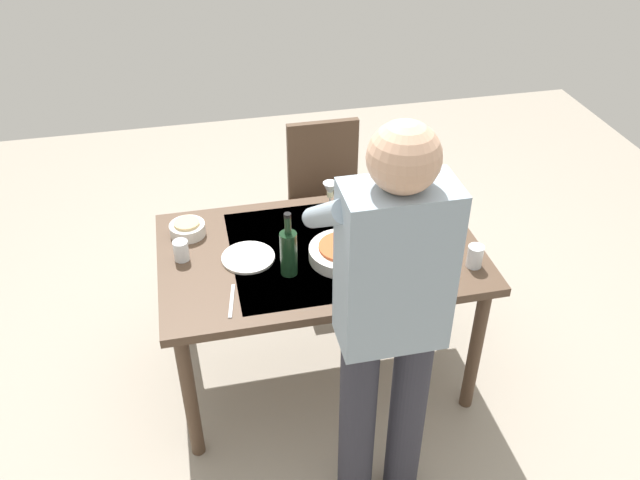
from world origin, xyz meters
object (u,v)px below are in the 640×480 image
object	(u,v)px
chair_near	(326,193)
wine_glass_left	(330,191)
side_bowl_bread	(187,228)
water_cup_far_left	(386,278)
side_bowl_salad	(359,218)
water_cup_near_left	(181,251)
serving_bowl_pasta	(344,252)
person_server	(389,315)
wine_bottle	(289,252)
dining_table	(320,264)
water_cup_near_right	(475,256)
dinner_plate_far	(248,258)
dinner_plate_near	(402,208)

from	to	relation	value
chair_near	wine_glass_left	xyz separation A→B (m)	(0.10, 0.52, 0.33)
side_bowl_bread	wine_glass_left	bearing A→B (deg)	-174.99
water_cup_far_left	side_bowl_salad	distance (m)	0.47
chair_near	water_cup_near_left	size ratio (longest dim) A/B	9.93
wine_glass_left	serving_bowl_pasta	size ratio (longest dim) A/B	0.50
water_cup_far_left	side_bowl_salad	size ratio (longest dim) A/B	0.55
person_server	wine_bottle	bearing A→B (deg)	-65.93
chair_near	side_bowl_salad	world-z (taller)	chair_near
serving_bowl_pasta	side_bowl_salad	xyz separation A→B (m)	(-0.13, -0.24, 0.00)
water_cup_far_left	side_bowl_salad	bearing A→B (deg)	-91.79
wine_glass_left	person_server	bearing A→B (deg)	88.56
water_cup_far_left	serving_bowl_pasta	bearing A→B (deg)	-62.87
dining_table	side_bowl_bread	xyz separation A→B (m)	(0.56, -0.24, 0.12)
wine_bottle	water_cup_near_right	bearing A→B (deg)	171.15
chair_near	wine_glass_left	distance (m)	0.62
water_cup_far_left	side_bowl_salad	xyz separation A→B (m)	(-0.01, -0.47, -0.02)
wine_bottle	water_cup_near_right	world-z (taller)	wine_bottle
person_server	dinner_plate_far	world-z (taller)	person_server
chair_near	serving_bowl_pasta	distance (m)	0.95
serving_bowl_pasta	dinner_plate_near	distance (m)	0.49
wine_bottle	serving_bowl_pasta	bearing A→B (deg)	-168.93
water_cup_near_right	dinner_plate_near	world-z (taller)	water_cup_near_right
chair_near	water_cup_far_left	bearing A→B (deg)	89.34
water_cup_far_left	side_bowl_bread	xyz separation A→B (m)	(0.76, -0.56, -0.02)
serving_bowl_pasta	side_bowl_bread	distance (m)	0.72
dining_table	water_cup_far_left	size ratio (longest dim) A/B	14.15
water_cup_near_right	side_bowl_salad	size ratio (longest dim) A/B	0.55
side_bowl_bread	dining_table	bearing A→B (deg)	156.87
water_cup_far_left	dinner_plate_near	bearing A→B (deg)	-114.47
water_cup_near_left	water_cup_far_left	xyz separation A→B (m)	(-0.80, 0.37, 0.00)
wine_bottle	chair_near	bearing A→B (deg)	-111.68
side_bowl_salad	side_bowl_bread	bearing A→B (deg)	-6.02
side_bowl_salad	side_bowl_bread	size ratio (longest dim) A/B	1.13
dining_table	side_bowl_salad	world-z (taller)	side_bowl_salad
chair_near	water_cup_far_left	size ratio (longest dim) A/B	9.15
wine_glass_left	side_bowl_bread	distance (m)	0.68
side_bowl_salad	dinner_plate_near	size ratio (longest dim) A/B	0.78
wine_bottle	dinner_plate_far	distance (m)	0.23
dinner_plate_near	wine_bottle	bearing A→B (deg)	30.91
side_bowl_bread	person_server	bearing A→B (deg)	124.83
water_cup_near_left	dinner_plate_near	size ratio (longest dim) A/B	0.40
person_server	water_cup_near_right	bearing A→B (deg)	-140.01
water_cup_near_right	side_bowl_bread	distance (m)	1.27
person_server	wine_bottle	distance (m)	0.62
side_bowl_bread	dinner_plate_near	bearing A→B (deg)	179.69
side_bowl_salad	side_bowl_bread	xyz separation A→B (m)	(0.78, -0.08, -0.00)
wine_glass_left	serving_bowl_pasta	world-z (taller)	wine_glass_left
side_bowl_bread	dinner_plate_far	world-z (taller)	side_bowl_bread
person_server	side_bowl_bread	distance (m)	1.15
water_cup_near_right	side_bowl_salad	world-z (taller)	water_cup_near_right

